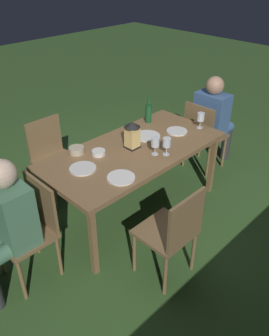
# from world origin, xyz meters

# --- Properties ---
(ground_plane) EXTENTS (16.00, 16.00, 0.00)m
(ground_plane) POSITION_xyz_m (0.00, 0.00, 0.00)
(ground_plane) COLOR #385B28
(dining_table) EXTENTS (1.82, 0.87, 0.74)m
(dining_table) POSITION_xyz_m (0.00, 0.00, 0.68)
(dining_table) COLOR olive
(dining_table) RESTS_ON ground
(chair_side_left_b) EXTENTS (0.42, 0.40, 0.87)m
(chair_side_left_b) POSITION_xyz_m (0.41, -0.83, 0.49)
(chair_side_left_b) COLOR brown
(chair_side_left_b) RESTS_ON ground
(chair_head_far) EXTENTS (0.40, 0.42, 0.87)m
(chair_head_far) POSITION_xyz_m (1.16, 0.00, 0.49)
(chair_head_far) COLOR brown
(chair_head_far) RESTS_ON ground
(person_in_green) EXTENTS (0.48, 0.38, 1.15)m
(person_in_green) POSITION_xyz_m (1.35, 0.00, 0.64)
(person_in_green) COLOR #4C7A5B
(person_in_green) RESTS_ON ground
(chair_side_right_b) EXTENTS (0.42, 0.40, 0.87)m
(chair_side_right_b) POSITION_xyz_m (0.41, 0.83, 0.49)
(chair_side_right_b) COLOR brown
(chair_side_right_b) RESTS_ON ground
(chair_head_near) EXTENTS (0.40, 0.42, 0.87)m
(chair_head_near) POSITION_xyz_m (-1.16, 0.00, 0.49)
(chair_head_near) COLOR brown
(chair_head_near) RESTS_ON ground
(person_in_blue) EXTENTS (0.48, 0.38, 1.15)m
(person_in_blue) POSITION_xyz_m (-1.35, 0.00, 0.64)
(person_in_blue) COLOR #426699
(person_in_blue) RESTS_ON ground
(lantern_centerpiece) EXTENTS (0.15, 0.15, 0.27)m
(lantern_centerpiece) POSITION_xyz_m (0.00, -0.03, 0.88)
(lantern_centerpiece) COLOR black
(lantern_centerpiece) RESTS_ON dining_table
(green_bottle_on_table) EXTENTS (0.07, 0.07, 0.29)m
(green_bottle_on_table) POSITION_xyz_m (-0.53, -0.31, 0.85)
(green_bottle_on_table) COLOR #195128
(green_bottle_on_table) RESTS_ON dining_table
(wine_glass_a) EXTENTS (0.08, 0.08, 0.17)m
(wine_glass_a) POSITION_xyz_m (-0.13, 0.29, 0.85)
(wine_glass_a) COLOR silver
(wine_glass_a) RESTS_ON dining_table
(wine_glass_b) EXTENTS (0.08, 0.08, 0.17)m
(wine_glass_b) POSITION_xyz_m (-0.81, 0.17, 0.85)
(wine_glass_b) COLOR silver
(wine_glass_b) RESTS_ON dining_table
(wine_glass_c) EXTENTS (0.08, 0.08, 0.17)m
(wine_glass_c) POSITION_xyz_m (-0.06, 0.21, 0.85)
(wine_glass_c) COLOR silver
(wine_glass_c) RESTS_ON dining_table
(plate_a) EXTENTS (0.23, 0.23, 0.01)m
(plate_a) POSITION_xyz_m (0.58, -0.06, 0.74)
(plate_a) COLOR silver
(plate_a) RESTS_ON dining_table
(plate_b) EXTENTS (0.26, 0.26, 0.01)m
(plate_b) POSITION_xyz_m (-0.27, -0.08, 0.74)
(plate_b) COLOR white
(plate_b) RESTS_ON dining_table
(plate_c) EXTENTS (0.22, 0.22, 0.01)m
(plate_c) POSITION_xyz_m (-0.56, 0.06, 0.74)
(plate_c) COLOR white
(plate_c) RESTS_ON dining_table
(plate_d) EXTENTS (0.24, 0.24, 0.01)m
(plate_d) POSITION_xyz_m (0.44, 0.28, 0.74)
(plate_d) COLOR white
(plate_d) RESTS_ON dining_table
(bowl_olives) EXTENTS (0.12, 0.12, 0.04)m
(bowl_olives) POSITION_xyz_m (0.32, -0.15, 0.76)
(bowl_olives) COLOR silver
(bowl_olives) RESTS_ON dining_table
(bowl_bread) EXTENTS (0.14, 0.14, 0.06)m
(bowl_bread) POSITION_xyz_m (0.44, -0.32, 0.77)
(bowl_bread) COLOR #BCAD8E
(bowl_bread) RESTS_ON dining_table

